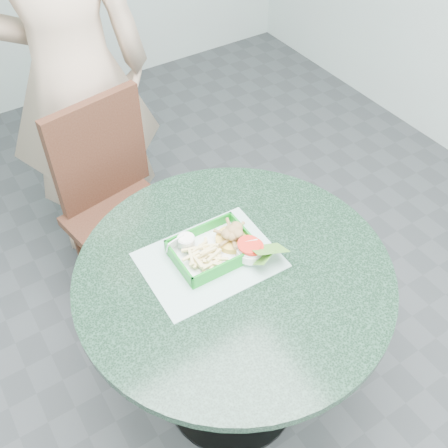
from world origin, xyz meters
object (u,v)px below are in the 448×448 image
food_basket (213,256)px  crab_sandwich (232,239)px  sauce_ramekin (186,245)px  cafe_table (233,307)px  dining_chair (116,197)px  diner_person (63,32)px

food_basket → crab_sandwich: (0.07, 0.00, 0.03)m
sauce_ramekin → food_basket: bearing=-42.2°
crab_sandwich → sauce_ramekin: crab_sandwich is taller
cafe_table → dining_chair: size_ratio=1.03×
dining_chair → crab_sandwich: dining_chair is taller
crab_sandwich → sauce_ramekin: (-0.13, 0.05, 0.00)m
dining_chair → sauce_ramekin: (0.00, -0.60, 0.27)m
food_basket → crab_sandwich: crab_sandwich is taller
crab_sandwich → sauce_ramekin: 0.14m
sauce_ramekin → cafe_table: bearing=-59.4°
cafe_table → sauce_ramekin: bearing=120.6°
cafe_table → crab_sandwich: (0.05, 0.09, 0.22)m
food_basket → diner_person: bearing=91.7°
crab_sandwich → cafe_table: bearing=-120.5°
dining_chair → diner_person: size_ratio=0.43×
food_basket → sauce_ramekin: bearing=137.8°
diner_person → food_basket: size_ratio=9.09×
diner_person → sauce_ramekin: diner_person is taller
dining_chair → food_basket: bearing=-94.5°
cafe_table → crab_sandwich: bearing=59.5°
cafe_table → sauce_ramekin: 0.27m
cafe_table → crab_sandwich: crab_sandwich is taller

